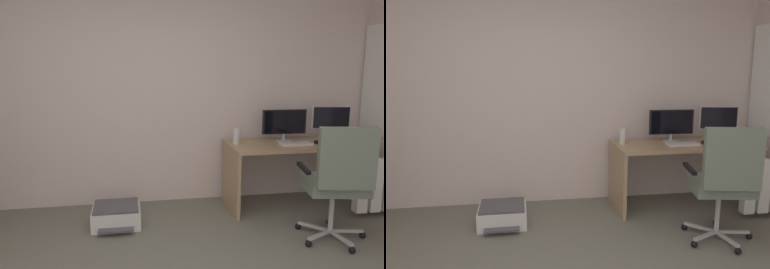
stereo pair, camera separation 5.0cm
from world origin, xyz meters
The scene contains 9 objects.
wall_back centered at (0.00, 2.31, 1.36)m, with size 5.35×0.10×2.71m, color beige.
desk centered at (1.67, 1.86, 0.54)m, with size 1.53×0.66×0.72m.
monitor_main centered at (1.55, 1.96, 0.92)m, with size 0.50×0.18×0.36m.
monitor_secondary centered at (2.11, 1.96, 0.95)m, with size 0.43×0.18×0.38m.
keyboard centered at (1.61, 1.77, 0.73)m, with size 0.34×0.13×0.02m, color silver.
computer_mouse centered at (1.87, 1.75, 0.74)m, with size 0.06×0.10×0.03m, color black.
desktop_speaker centered at (0.99, 1.92, 0.81)m, with size 0.07×0.07×0.17m, color silver.
office_chair centered at (1.62, 0.94, 0.60)m, with size 0.64×0.63×1.08m.
printer centered at (-0.29, 1.66, 0.10)m, with size 0.47×0.50×0.20m.
Camera 1 is at (-0.15, -1.93, 1.58)m, focal length 35.29 mm.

